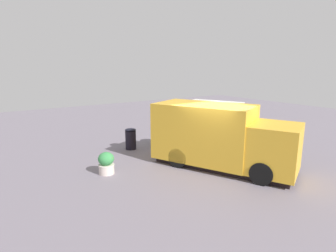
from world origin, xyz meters
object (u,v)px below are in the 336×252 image
planter_flowering_far (106,163)px  planter_flowering_near (159,134)px  person_customer (249,137)px  trash_bin (131,139)px  food_truck (220,138)px

planter_flowering_far → planter_flowering_near: bearing=31.5°
planter_flowering_near → person_customer: bearing=-32.6°
person_customer → planter_flowering_far: 7.74m
person_customer → planter_flowering_far: person_customer is taller
planter_flowering_near → trash_bin: size_ratio=0.92×
person_customer → planter_flowering_near: (-3.95, 2.52, 0.16)m
planter_flowering_far → trash_bin: (2.15, 2.29, 0.09)m
planter_flowering_near → planter_flowering_far: size_ratio=1.12×
person_customer → planter_flowering_far: (-7.74, 0.21, 0.08)m
food_truck → trash_bin: bearing=114.0°
person_customer → trash_bin: bearing=155.9°
food_truck → planter_flowering_far: size_ratio=6.97×
planter_flowering_near → planter_flowering_far: bearing=-148.5°
trash_bin → food_truck: bearing=-66.0°
person_customer → trash_bin: (-5.59, 2.50, 0.18)m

